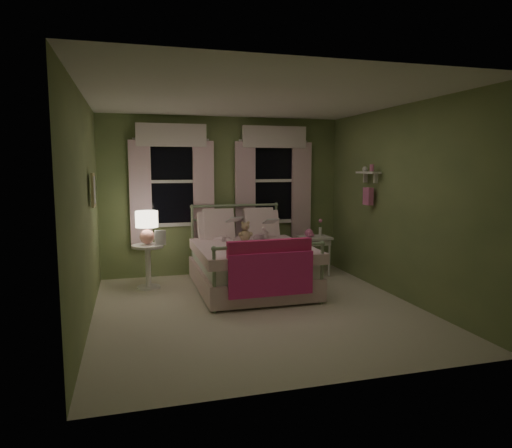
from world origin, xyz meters
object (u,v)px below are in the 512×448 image
object	(u,v)px
bed	(250,263)
child_left	(225,222)
teddy_bear	(245,233)
table_lamp	(147,224)
nightstand_left	(148,260)
child_right	(260,221)
nightstand_right	(314,242)

from	to	relation	value
bed	child_left	size ratio (longest dim) A/B	2.67
teddy_bear	table_lamp	xyz separation A→B (m)	(-1.44, 0.14, 0.16)
child_left	table_lamp	world-z (taller)	child_left
nightstand_left	teddy_bear	bearing A→B (deg)	-5.43
child_right	table_lamp	xyz separation A→B (m)	(-1.72, -0.02, 0.00)
teddy_bear	nightstand_left	world-z (taller)	teddy_bear
teddy_bear	nightstand_left	size ratio (longest dim) A/B	0.47
child_left	table_lamp	xyz separation A→B (m)	(-1.16, -0.02, 0.00)
child_right	table_lamp	distance (m)	1.72
nightstand_left	table_lamp	xyz separation A→B (m)	(0.00, 0.00, 0.54)
nightstand_left	table_lamp	distance (m)	0.54
table_lamp	child_right	bearing A→B (deg)	0.70
child_left	table_lamp	size ratio (longest dim) A/B	1.57
bed	table_lamp	size ratio (longest dim) A/B	4.19
table_lamp	bed	bearing A→B (deg)	-15.50
bed	teddy_bear	distance (m)	0.49
table_lamp	nightstand_right	distance (m)	2.71
child_right	teddy_bear	size ratio (longest dim) A/B	2.52
nightstand_left	bed	bearing A→B (deg)	-15.50
bed	nightstand_left	xyz separation A→B (m)	(-1.44, 0.40, 0.03)
teddy_bear	table_lamp	world-z (taller)	table_lamp
teddy_bear	nightstand_left	bearing A→B (deg)	174.57
bed	nightstand_left	distance (m)	1.50
child_right	nightstand_right	xyz separation A→B (m)	(0.95, 0.07, -0.40)
bed	nightstand_left	bearing A→B (deg)	164.50
bed	child_left	bearing A→B (deg)	123.60
child_left	nightstand_right	distance (m)	1.56
child_left	nightstand_left	size ratio (longest dim) A/B	1.17
child_left	teddy_bear	bearing A→B (deg)	129.91
table_lamp	nightstand_right	size ratio (longest dim) A/B	0.76
nightstand_left	table_lamp	size ratio (longest dim) A/B	1.34
bed	child_right	size ratio (longest dim) A/B	2.68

